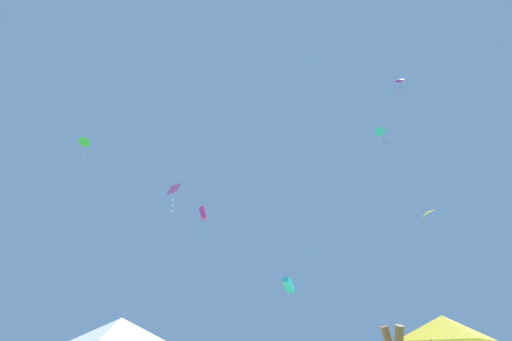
% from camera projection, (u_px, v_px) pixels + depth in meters
% --- Properties ---
extents(canopy_tent_white, '(3.13, 3.13, 3.35)m').
position_uv_depth(canopy_tent_white, '(120.00, 330.00, 15.00)').
color(canopy_tent_white, '#9E9EA3').
rests_on(canopy_tent_white, ground).
extents(canopy_tent_yellow, '(3.27, 3.27, 3.50)m').
position_uv_depth(canopy_tent_yellow, '(444.00, 328.00, 15.55)').
color(canopy_tent_yellow, '#9E9EA3').
rests_on(canopy_tent_yellow, ground).
extents(kite_magenta_box, '(0.56, 0.49, 1.87)m').
position_uv_depth(kite_magenta_box, '(203.00, 214.00, 21.55)').
color(kite_magenta_box, '#D6389E').
extents(kite_green_delta, '(1.11, 1.09, 1.84)m').
position_uv_depth(kite_green_delta, '(84.00, 142.00, 28.45)').
color(kite_green_delta, green).
extents(kite_cyan_delta, '(1.50, 1.39, 2.46)m').
position_uv_depth(kite_cyan_delta, '(380.00, 132.00, 43.93)').
color(kite_cyan_delta, '#2DB7CC').
extents(kite_cyan_box, '(1.25, 1.57, 1.24)m').
position_uv_depth(kite_cyan_box, '(289.00, 285.00, 30.46)').
color(kite_cyan_box, '#2DB7CC').
extents(kite_purple_diamond, '(1.36, 1.22, 2.96)m').
position_uv_depth(kite_purple_diamond, '(173.00, 190.00, 36.63)').
color(kite_purple_diamond, purple).
extents(kite_yellow_delta, '(0.98, 1.03, 0.54)m').
position_uv_depth(kite_yellow_delta, '(428.00, 212.00, 22.49)').
color(kite_yellow_delta, yellow).
extents(kite_magenta_delta, '(0.92, 0.76, 1.69)m').
position_uv_depth(kite_magenta_delta, '(400.00, 81.00, 32.15)').
color(kite_magenta_delta, '#D6389E').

